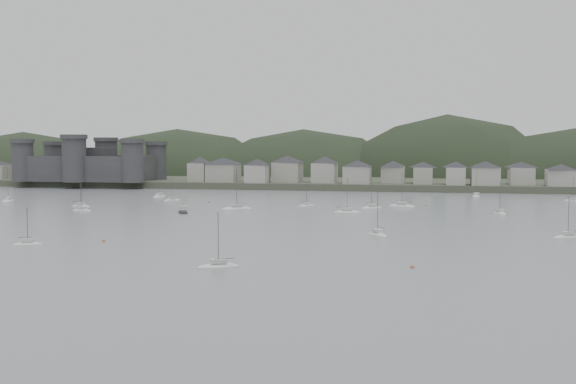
# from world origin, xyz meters

# --- Properties ---
(ground) EXTENTS (900.00, 900.00, 0.00)m
(ground) POSITION_xyz_m (0.00, 0.00, 0.00)
(ground) COLOR slate
(ground) RESTS_ON ground
(far_shore_land) EXTENTS (900.00, 250.00, 3.00)m
(far_shore_land) POSITION_xyz_m (0.00, 295.00, 1.50)
(far_shore_land) COLOR #383D2D
(far_shore_land) RESTS_ON ground
(forested_ridge) EXTENTS (851.55, 103.94, 102.57)m
(forested_ridge) POSITION_xyz_m (4.83, 269.40, -11.28)
(forested_ridge) COLOR black
(forested_ridge) RESTS_ON ground
(castle) EXTENTS (66.00, 43.00, 20.00)m
(castle) POSITION_xyz_m (-120.00, 179.80, 10.96)
(castle) COLOR #333336
(castle) RESTS_ON far_shore_land
(waterfront_town) EXTENTS (451.48, 28.46, 12.92)m
(waterfront_town) POSITION_xyz_m (50.59, 183.34, 8.66)
(waterfront_town) COLOR #9C9A8F
(waterfront_town) RESTS_ON far_shore_land
(sailboat_lead) EXTENTS (7.48, 5.29, 9.88)m
(sailboat_lead) POSITION_xyz_m (8.24, -20.00, 0.18)
(sailboat_lead) COLOR silver
(sailboat_lead) RESTS_ON ground
(moored_fleet) EXTENTS (267.84, 175.95, 13.69)m
(moored_fleet) POSITION_xyz_m (-1.53, 69.37, 0.17)
(moored_fleet) COLOR silver
(moored_fleet) RESTS_ON ground
(motor_launch_far) EXTENTS (5.91, 7.92, 3.80)m
(motor_launch_far) POSITION_xyz_m (-29.86, 65.14, 0.29)
(motor_launch_far) COLOR black
(motor_launch_far) RESTS_ON ground
(mooring_buoys) EXTENTS (121.05, 119.08, 0.70)m
(mooring_buoys) POSITION_xyz_m (-11.57, 43.48, 0.15)
(mooring_buoys) COLOR #B3633B
(mooring_buoys) RESTS_ON ground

